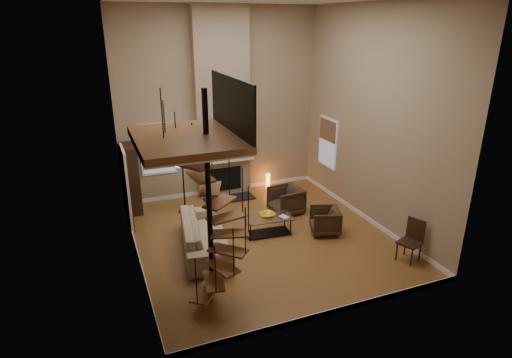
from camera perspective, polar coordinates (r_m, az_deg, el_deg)
name	(u,v)px	position (r m, az deg, el deg)	size (l,w,h in m)	color
ground	(262,237)	(10.72, 0.80, -7.76)	(6.00, 6.50, 0.01)	#A36C34
back_wall	(220,104)	(12.72, -4.84, 9.92)	(6.00, 0.02, 5.50)	tan
front_wall	(340,174)	(6.96, 11.21, 0.66)	(6.00, 0.02, 5.50)	tan
left_wall	(126,142)	(9.04, -17.03, 4.74)	(0.02, 6.50, 5.50)	tan
right_wall	(373,118)	(11.20, 15.34, 7.82)	(0.02, 6.50, 5.50)	tan
baseboard_back	(223,190)	(13.46, -4.49, -1.42)	(6.00, 0.02, 0.12)	white
baseboard_front	(330,312)	(8.26, 9.84, -17.16)	(6.00, 0.02, 0.12)	white
baseboard_left	(139,258)	(10.07, -15.38, -10.14)	(0.02, 6.50, 0.12)	white
baseboard_right	(363,215)	(12.04, 14.11, -4.76)	(0.02, 6.50, 0.12)	white
chimney_breast	(222,106)	(12.54, -4.58, 9.77)	(1.60, 0.38, 5.50)	#9D8366
hearth	(229,198)	(12.88, -3.58, -2.62)	(1.50, 0.60, 0.04)	black
firebox	(226,179)	(12.95, -4.04, 0.01)	(0.95, 0.02, 0.72)	black
mantel	(226,161)	(12.68, -3.99, 2.43)	(1.70, 0.18, 0.06)	white
mirror_frame	(225,134)	(12.51, -4.17, 6.00)	(0.94, 0.94, 0.10)	black
mirror_disc	(225,134)	(12.52, -4.18, 6.01)	(0.80, 0.80, 0.01)	white
vase_left	(208,158)	(12.52, -6.47, 2.86)	(0.24, 0.24, 0.25)	black
vase_right	(245,154)	(12.86, -1.52, 3.37)	(0.20, 0.20, 0.21)	#185651
window_back	(158,148)	(12.54, -12.98, 4.01)	(1.02, 0.06, 1.52)	white
window_right	(328,142)	(13.05, 9.60, 4.91)	(0.06, 1.02, 1.52)	white
entry_door	(127,189)	(11.28, -16.83, -1.31)	(0.10, 1.05, 2.16)	white
loft	(192,135)	(7.33, -8.55, 5.80)	(1.70, 2.20, 1.09)	brown
spiral_stair	(210,211)	(7.88, -6.15, -4.25)	(1.47, 1.47, 4.06)	black
hutch	(131,179)	(12.25, -16.39, -0.02)	(0.41, 0.86, 1.93)	#321C10
sofa	(204,234)	(10.07, -6.94, -7.31)	(2.53, 0.99, 0.74)	tan
armchair_near	(288,200)	(11.94, 4.35, -2.83)	(0.82, 0.84, 0.76)	#3C2A1C
armchair_far	(328,221)	(10.88, 9.56, -5.50)	(0.69, 0.71, 0.65)	#3C2A1C
coffee_table	(268,223)	(10.74, 1.62, -5.97)	(1.26, 0.72, 0.45)	silver
bowl	(267,215)	(10.69, 1.53, -4.83)	(0.39, 0.39, 0.10)	gold
book	(283,217)	(10.67, 3.69, -5.12)	(0.18, 0.24, 0.02)	gray
floor_lamp	(182,164)	(11.71, -9.83, 1.99)	(0.42, 0.42, 1.74)	black
accent_lamp	(268,181)	(13.60, 1.60, -0.28)	(0.13, 0.13, 0.48)	orange
side_chair	(412,238)	(10.15, 20.14, -7.44)	(0.56, 0.56, 0.96)	#321C10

